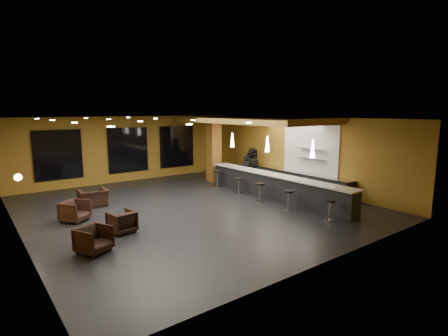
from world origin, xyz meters
TOP-DOWN VIEW (x-y plane):
  - floor at (0.00, 0.00)m, footprint 12.00×13.00m
  - ceiling at (0.00, 0.00)m, footprint 12.00×13.00m
  - wall_back at (0.00, 6.55)m, footprint 12.00×0.10m
  - wall_front at (0.00, -6.55)m, footprint 12.00×0.10m
  - wall_left at (-6.05, 0.00)m, footprint 0.10×13.00m
  - wall_right at (6.05, 0.00)m, footprint 0.10×13.00m
  - wood_soffit at (4.00, 1.00)m, footprint 3.60×8.00m
  - window_left at (-3.50, 6.44)m, footprint 2.20×0.06m
  - window_center at (0.00, 6.44)m, footprint 2.20×0.06m
  - window_right at (3.00, 6.44)m, footprint 2.20×0.06m
  - tile_backsplash at (5.96, -1.00)m, footprint 0.06×3.20m
  - bar_counter at (3.65, -1.00)m, footprint 0.60×8.00m
  - bar_top at (3.65, -1.00)m, footprint 0.78×8.10m
  - prep_counter at (5.65, -0.50)m, footprint 0.70×6.00m
  - prep_top at (5.65, -0.50)m, footprint 0.72×6.00m
  - wall_shelf_lower at (5.82, -1.20)m, footprint 0.30×1.50m
  - wall_shelf_upper at (5.82, -1.20)m, footprint 0.30×1.50m
  - column at (3.65, 3.60)m, footprint 0.60×0.60m
  - wall_sconce at (-5.88, 0.50)m, footprint 0.22×0.22m
  - pendant_0 at (3.65, -3.00)m, footprint 0.20×0.20m
  - pendant_1 at (3.65, -0.50)m, footprint 0.20×0.20m
  - pendant_2 at (3.65, 2.00)m, footprint 0.20×0.20m
  - staff_a at (4.21, 1.54)m, footprint 0.69×0.57m
  - staff_b at (5.09, 2.28)m, footprint 0.90×0.78m
  - staff_c at (5.22, 2.22)m, footprint 0.95×0.67m
  - armchair_a at (-4.55, -2.32)m, footprint 1.05×1.06m
  - armchair_b at (-3.35, -1.23)m, footprint 0.86×0.87m
  - armchair_c at (-4.25, 0.79)m, footprint 1.13×1.13m
  - armchair_d at (-3.16, 2.39)m, footprint 1.12×0.99m
  - bar_stool_0 at (2.88, -4.46)m, footprint 0.38×0.38m
  - bar_stool_1 at (2.78, -2.63)m, footprint 0.38×0.38m
  - bar_stool_2 at (2.71, -1.08)m, footprint 0.40×0.40m
  - bar_stool_3 at (2.94, 0.60)m, footprint 0.37×0.37m
  - bar_stool_4 at (2.91, 2.27)m, footprint 0.43×0.43m

SIDE VIEW (x-z plane):
  - floor at x=0.00m, z-range -0.10..0.00m
  - armchair_b at x=-3.35m, z-range 0.00..0.69m
  - armchair_d at x=-3.16m, z-range 0.00..0.69m
  - armchair_a at x=-4.55m, z-range 0.00..0.73m
  - armchair_c at x=-4.25m, z-range 0.00..0.74m
  - prep_counter at x=5.65m, z-range 0.00..0.86m
  - bar_stool_3 at x=2.94m, z-range 0.10..0.83m
  - bar_stool_0 at x=2.88m, z-range 0.11..0.86m
  - bar_stool_1 at x=2.78m, z-range 0.11..0.86m
  - bar_counter at x=3.65m, z-range 0.00..1.00m
  - bar_stool_2 at x=2.71m, z-range 0.11..0.91m
  - bar_stool_4 at x=2.91m, z-range 0.12..0.97m
  - staff_b at x=5.09m, z-range 0.00..1.57m
  - staff_a at x=4.21m, z-range 0.00..1.61m
  - prep_top at x=5.65m, z-range 0.87..0.90m
  - staff_c at x=5.22m, z-range 0.00..1.84m
  - bar_top at x=3.65m, z-range 1.00..1.05m
  - wall_shelf_lower at x=5.82m, z-range 1.59..1.61m
  - window_left at x=-3.50m, z-range 0.50..2.90m
  - window_center at x=0.00m, z-range 0.50..2.90m
  - window_right at x=3.00m, z-range 0.50..2.90m
  - wall_back at x=0.00m, z-range 0.00..3.50m
  - wall_front at x=0.00m, z-range 0.00..3.50m
  - wall_left at x=-6.05m, z-range 0.00..3.50m
  - wall_right at x=6.05m, z-range 0.00..3.50m
  - column at x=3.65m, z-range 0.00..3.50m
  - wall_sconce at x=-5.88m, z-range 1.69..1.91m
  - tile_backsplash at x=5.96m, z-range 0.80..3.20m
  - wall_shelf_upper at x=5.82m, z-range 2.03..2.06m
  - pendant_0 at x=3.65m, z-range 2.00..2.70m
  - pendant_1 at x=3.65m, z-range 2.00..2.70m
  - pendant_2 at x=3.65m, z-range 2.00..2.70m
  - wood_soffit at x=4.00m, z-range 3.22..3.50m
  - ceiling at x=0.00m, z-range 3.50..3.60m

